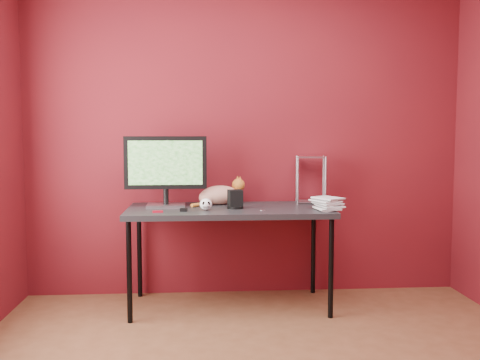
{
  "coord_description": "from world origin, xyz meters",
  "views": [
    {
      "loc": [
        -0.35,
        -2.55,
        1.3
      ],
      "look_at": [
        -0.09,
        1.15,
        0.98
      ],
      "focal_mm": 40.0,
      "sensor_mm": 36.0,
      "label": 1
    }
  ],
  "objects": [
    {
      "name": "room",
      "position": [
        0.0,
        0.0,
        1.45
      ],
      "size": [
        3.52,
        3.52,
        2.61
      ],
      "color": "brown",
      "rests_on": "ground"
    },
    {
      "name": "desk",
      "position": [
        -0.15,
        1.37,
        0.7
      ],
      "size": [
        1.5,
        0.7,
        0.75
      ],
      "color": "black",
      "rests_on": "ground"
    },
    {
      "name": "monitor",
      "position": [
        -0.62,
        1.44,
        1.05
      ],
      "size": [
        0.61,
        0.2,
        0.53
      ],
      "rotation": [
        0.0,
        0.0,
        0.01
      ],
      "color": "#A4A3A8",
      "rests_on": "desk"
    },
    {
      "name": "cat",
      "position": [
        -0.21,
        1.56,
        0.83
      ],
      "size": [
        0.42,
        0.29,
        0.22
      ],
      "rotation": [
        0.0,
        0.0,
        0.31
      ],
      "color": "#BE5028",
      "rests_on": "desk"
    },
    {
      "name": "skull_mug",
      "position": [
        -0.32,
        1.25,
        0.79
      ],
      "size": [
        0.09,
        0.09,
        0.08
      ],
      "rotation": [
        0.0,
        0.0,
        0.05
      ],
      "color": "white",
      "rests_on": "desk"
    },
    {
      "name": "speaker",
      "position": [
        -0.11,
        1.33,
        0.81
      ],
      "size": [
        0.12,
        0.12,
        0.14
      ],
      "rotation": [
        0.0,
        0.0,
        0.22
      ],
      "color": "black",
      "rests_on": "desk"
    },
    {
      "name": "book_stack",
      "position": [
        0.48,
        1.19,
        1.27
      ],
      "size": [
        0.24,
        0.26,
        1.03
      ],
      "rotation": [
        0.0,
        0.0,
        0.33
      ],
      "color": "beige",
      "rests_on": "desk"
    },
    {
      "name": "wire_rack",
      "position": [
        0.51,
        1.61,
        0.94
      ],
      "size": [
        0.23,
        0.2,
        0.37
      ],
      "rotation": [
        0.0,
        0.0,
        -0.12
      ],
      "color": "#A4A3A8",
      "rests_on": "desk"
    },
    {
      "name": "pocket_knife",
      "position": [
        -0.66,
        1.16,
        0.76
      ],
      "size": [
        0.07,
        0.03,
        0.01
      ],
      "primitive_type": "cube",
      "rotation": [
        0.0,
        0.0,
        0.18
      ],
      "color": "maroon",
      "rests_on": "desk"
    },
    {
      "name": "black_gadget",
      "position": [
        -0.48,
        1.2,
        0.76
      ],
      "size": [
        0.05,
        0.04,
        0.02
      ],
      "primitive_type": "cube",
      "rotation": [
        0.0,
        0.0,
        -0.14
      ],
      "color": "black",
      "rests_on": "desk"
    },
    {
      "name": "washer",
      "position": [
        0.08,
        1.21,
        0.75
      ],
      "size": [
        0.04,
        0.04,
        0.0
      ],
      "primitive_type": "cylinder",
      "color": "#A4A3A8",
      "rests_on": "desk"
    }
  ]
}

